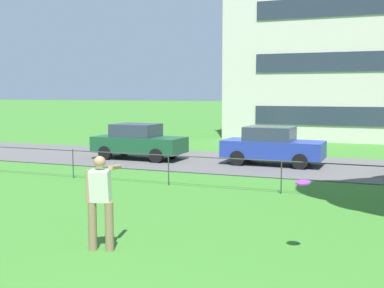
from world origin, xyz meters
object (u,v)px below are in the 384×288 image
object	(u,v)px
person_thrower	(101,200)
car_dark_green_far_right	(138,141)
frisbee	(303,182)
car_blue_far_left	(272,146)

from	to	relation	value
person_thrower	car_dark_green_far_right	world-z (taller)	person_thrower
car_dark_green_far_right	person_thrower	bearing A→B (deg)	-65.67
frisbee	car_dark_green_far_right	xyz separation A→B (m)	(-8.72, 10.45, -0.55)
person_thrower	car_dark_green_far_right	xyz separation A→B (m)	(-5.21, 11.53, -0.18)
car_blue_far_left	car_dark_green_far_right	bearing A→B (deg)	-175.88
person_thrower	car_dark_green_far_right	bearing A→B (deg)	114.33
person_thrower	frisbee	bearing A→B (deg)	17.09
frisbee	car_blue_far_left	world-z (taller)	car_blue_far_left
frisbee	car_dark_green_far_right	world-z (taller)	car_dark_green_far_right
frisbee	car_dark_green_far_right	size ratio (longest dim) A/B	0.09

